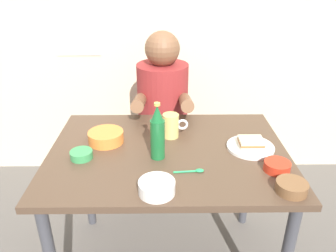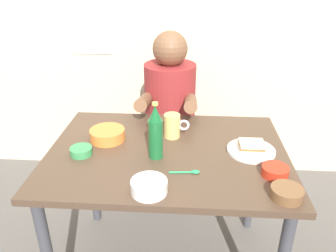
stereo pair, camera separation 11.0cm
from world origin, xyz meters
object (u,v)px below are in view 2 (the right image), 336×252
Objects in this scene: beer_bottle at (156,133)px; stool at (170,153)px; sandwich at (252,146)px; beer_mug at (173,126)px; dining_table at (167,167)px; condiment_bowl_brown at (287,192)px; plate_orange at (251,150)px; person_seated at (170,97)px.

stool is at bearing 88.36° from beer_bottle.
sandwich is 0.87× the size of beer_mug.
dining_table is 0.57m from condiment_bowl_brown.
beer_mug is at bearing 82.78° from dining_table.
condiment_bowl_brown reaches higher than plate_orange.
dining_table is 0.63m from person_seated.
plate_orange is 1.75× the size of beer_mug.
beer_mug reaches higher than plate_orange.
person_seated is (-0.03, 0.62, 0.12)m from dining_table.
stool is at bearing 92.45° from dining_table.
stool is 1.14m from condiment_bowl_brown.
plate_orange is (0.41, -0.61, -0.02)m from person_seated.
condiment_bowl_brown is at bearing -45.37° from beer_mug.
person_seated is 6.54× the size of sandwich.
beer_mug is (0.02, 0.13, 0.15)m from dining_table.
condiment_bowl_brown is (0.46, -0.32, 0.12)m from dining_table.
dining_table is 1.53× the size of person_seated.
stool is at bearing 123.67° from plate_orange.
beer_mug is (-0.37, 0.12, 0.03)m from sandwich.
sandwich is (0.41, -0.61, 0.01)m from person_seated.
plate_orange is at bearing -18.62° from beer_mug.
sandwich is 0.39m from beer_mug.
condiment_bowl_brown is (0.49, -0.94, -0.00)m from person_seated.
condiment_bowl_brown is (0.45, -0.45, -0.04)m from beer_mug.
stool is 0.42m from person_seated.
sandwich reaches higher than stool.
stool is at bearing 123.67° from sandwich.
beer_mug is 0.21m from beer_bottle.
beer_bottle is at bearing -127.48° from dining_table.
condiment_bowl_brown is at bearing -34.41° from dining_table.
sandwich is 0.45m from beer_bottle.
plate_orange is at bearing -56.33° from stool.
stool is 3.75× the size of condiment_bowl_brown.
dining_table reaches higher than stool.
sandwich is at bearing 103.33° from condiment_bowl_brown.
person_seated is 1.06m from condiment_bowl_brown.
beer_bottle is (-0.02, -0.68, 0.09)m from person_seated.
beer_bottle is (-0.43, -0.07, 0.09)m from sandwich.
plate_orange is 2.00× the size of sandwich.
dining_table is 0.70m from stool.
beer_bottle is 2.18× the size of condiment_bowl_brown.
stool is at bearing 95.09° from beer_mug.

